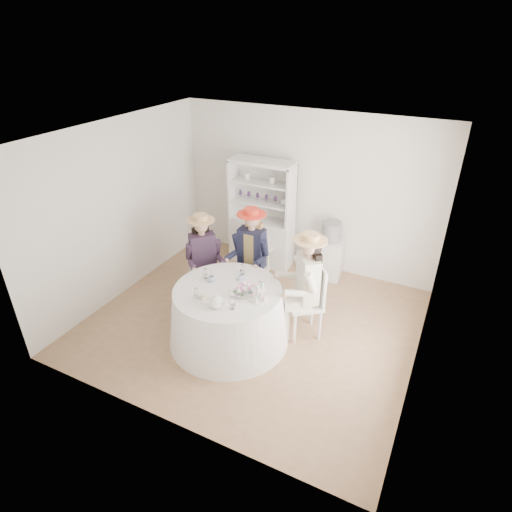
% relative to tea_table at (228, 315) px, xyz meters
% --- Properties ---
extents(ground, '(4.50, 4.50, 0.00)m').
position_rel_tea_table_xyz_m(ground, '(0.11, 0.50, -0.41)').
color(ground, '#8D6746').
rests_on(ground, ground).
extents(ceiling, '(4.50, 4.50, 0.00)m').
position_rel_tea_table_xyz_m(ceiling, '(0.11, 0.50, 2.29)').
color(ceiling, white).
rests_on(ceiling, wall_back).
extents(wall_back, '(4.50, 0.00, 4.50)m').
position_rel_tea_table_xyz_m(wall_back, '(0.11, 2.50, 0.94)').
color(wall_back, white).
rests_on(wall_back, ground).
extents(wall_front, '(4.50, 0.00, 4.50)m').
position_rel_tea_table_xyz_m(wall_front, '(0.11, -1.50, 0.94)').
color(wall_front, white).
rests_on(wall_front, ground).
extents(wall_left, '(0.00, 4.50, 4.50)m').
position_rel_tea_table_xyz_m(wall_left, '(-2.14, 0.50, 0.94)').
color(wall_left, white).
rests_on(wall_left, ground).
extents(wall_right, '(0.00, 4.50, 4.50)m').
position_rel_tea_table_xyz_m(wall_right, '(2.36, 0.50, 0.94)').
color(wall_right, white).
rests_on(wall_right, ground).
extents(tea_table, '(1.62, 1.62, 0.82)m').
position_rel_tea_table_xyz_m(tea_table, '(0.00, 0.00, 0.00)').
color(tea_table, white).
rests_on(tea_table, ground).
extents(hutch, '(1.21, 0.67, 1.88)m').
position_rel_tea_table_xyz_m(hutch, '(-0.56, 2.19, 0.26)').
color(hutch, silver).
rests_on(hutch, ground).
extents(side_table, '(0.48, 0.48, 0.68)m').
position_rel_tea_table_xyz_m(side_table, '(0.68, 2.23, -0.07)').
color(side_table, silver).
rests_on(side_table, ground).
extents(hatbox, '(0.36, 0.36, 0.32)m').
position_rel_tea_table_xyz_m(hatbox, '(0.68, 2.23, 0.44)').
color(hatbox, black).
rests_on(hatbox, side_table).
extents(guest_left, '(0.62, 0.61, 1.45)m').
position_rel_tea_table_xyz_m(guest_left, '(-0.80, 0.66, 0.41)').
color(guest_left, silver).
rests_on(guest_left, ground).
extents(guest_mid, '(0.55, 0.58, 1.53)m').
position_rel_tea_table_xyz_m(guest_mid, '(-0.18, 1.02, 0.46)').
color(guest_mid, silver).
rests_on(guest_mid, ground).
extents(guest_right, '(0.67, 0.64, 1.55)m').
position_rel_tea_table_xyz_m(guest_right, '(0.86, 0.58, 0.47)').
color(guest_right, silver).
rests_on(guest_right, ground).
extents(spare_chair, '(0.41, 0.41, 0.93)m').
position_rel_tea_table_xyz_m(spare_chair, '(-0.45, 1.85, 0.09)').
color(spare_chair, silver).
rests_on(spare_chair, ground).
extents(teacup_a, '(0.10, 0.10, 0.07)m').
position_rel_tea_table_xyz_m(teacup_a, '(-0.29, 0.08, 0.45)').
color(teacup_a, white).
rests_on(teacup_a, tea_table).
extents(teacup_b, '(0.09, 0.09, 0.07)m').
position_rel_tea_table_xyz_m(teacup_b, '(0.03, 0.28, 0.44)').
color(teacup_b, white).
rests_on(teacup_b, tea_table).
extents(teacup_c, '(0.12, 0.12, 0.07)m').
position_rel_tea_table_xyz_m(teacup_c, '(0.30, 0.09, 0.45)').
color(teacup_c, white).
rests_on(teacup_c, tea_table).
extents(flower_bowl, '(0.21, 0.21, 0.05)m').
position_rel_tea_table_xyz_m(flower_bowl, '(0.21, -0.06, 0.44)').
color(flower_bowl, white).
rests_on(flower_bowl, tea_table).
extents(flower_arrangement, '(0.18, 0.17, 0.07)m').
position_rel_tea_table_xyz_m(flower_arrangement, '(0.24, 0.01, 0.50)').
color(flower_arrangement, pink).
rests_on(flower_arrangement, tea_table).
extents(table_teapot, '(0.24, 0.17, 0.18)m').
position_rel_tea_table_xyz_m(table_teapot, '(0.07, -0.40, 0.49)').
color(table_teapot, white).
rests_on(table_teapot, tea_table).
extents(sandwich_plate, '(0.24, 0.24, 0.05)m').
position_rel_tea_table_xyz_m(sandwich_plate, '(-0.17, -0.30, 0.43)').
color(sandwich_plate, white).
rests_on(sandwich_plate, tea_table).
extents(cupcake_stand, '(0.23, 0.23, 0.22)m').
position_rel_tea_table_xyz_m(cupcake_stand, '(0.46, -0.02, 0.49)').
color(cupcake_stand, white).
rests_on(cupcake_stand, tea_table).
extents(stemware_set, '(0.89, 0.86, 0.15)m').
position_rel_tea_table_xyz_m(stemware_set, '(0.00, 0.00, 0.49)').
color(stemware_set, white).
rests_on(stemware_set, tea_table).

